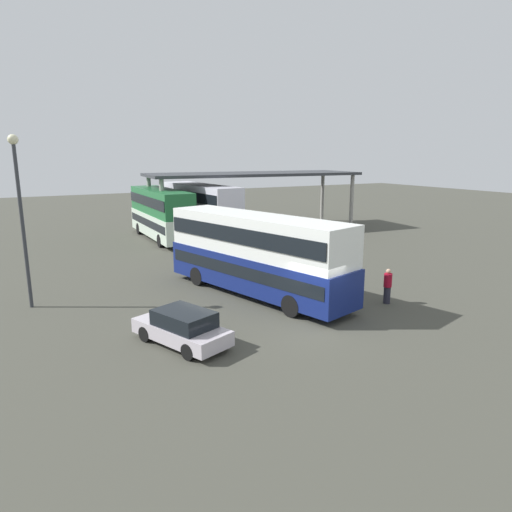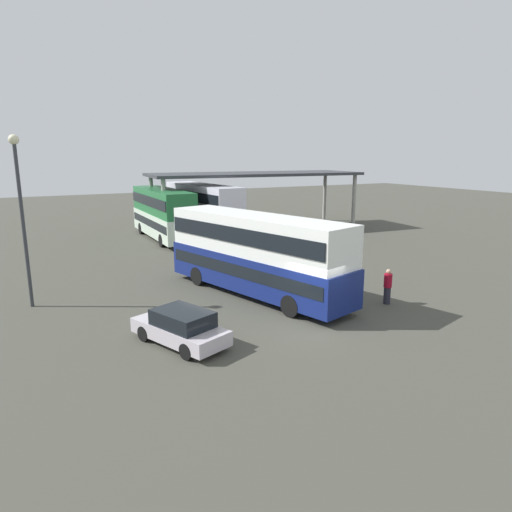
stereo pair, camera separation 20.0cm
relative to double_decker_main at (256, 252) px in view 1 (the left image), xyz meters
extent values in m
plane|color=#43433A|center=(0.17, -4.88, -2.22)|extent=(140.00, 140.00, 0.00)
cube|color=navy|center=(0.00, -0.01, -0.99)|extent=(5.33, 11.29, 1.77)
cube|color=white|center=(0.00, -0.01, 0.86)|extent=(5.20, 11.06, 1.92)
cube|color=black|center=(0.00, -0.01, -0.78)|extent=(5.25, 10.88, 0.60)
cube|color=black|center=(0.00, -0.01, 0.95)|extent=(5.25, 10.88, 0.77)
cube|color=black|center=(-1.45, 5.25, -0.72)|extent=(2.07, 0.66, 1.06)
cube|color=orange|center=(-1.45, 5.25, 0.13)|extent=(1.70, 0.54, 0.36)
cylinder|color=black|center=(-1.99, 2.99, -1.72)|extent=(0.54, 1.04, 1.00)
cylinder|color=black|center=(0.18, 3.58, -1.72)|extent=(0.54, 1.04, 1.00)
cylinder|color=black|center=(-0.18, -3.60, -1.72)|extent=(0.54, 1.04, 1.00)
cylinder|color=black|center=(2.00, -3.01, -1.72)|extent=(0.54, 1.04, 1.00)
cube|color=#C1B8C2|center=(-5.39, -4.12, -1.73)|extent=(2.96, 4.28, 0.55)
cube|color=black|center=(-5.31, -4.30, -1.16)|extent=(2.19, 2.57, 0.58)
cylinder|color=black|center=(-6.52, -3.24, -1.92)|extent=(0.41, 0.63, 0.60)
cylinder|color=black|center=(-5.15, -2.71, -1.92)|extent=(0.41, 0.63, 0.60)
cylinder|color=black|center=(-5.62, -5.52, -1.92)|extent=(0.41, 0.63, 0.60)
cylinder|color=black|center=(-4.26, -4.99, -1.92)|extent=(0.41, 0.63, 0.60)
cube|color=silver|center=(0.37, 17.27, -0.97)|extent=(2.51, 10.64, 1.82)
cube|color=#206835|center=(0.37, 17.27, 0.93)|extent=(2.44, 10.42, 1.97)
cube|color=black|center=(0.37, 17.27, -0.75)|extent=(2.55, 10.21, 0.62)
cube|color=black|center=(0.37, 17.27, 1.03)|extent=(2.55, 10.21, 0.79)
cube|color=black|center=(0.40, 22.53, -0.69)|extent=(2.08, 0.11, 1.09)
cube|color=orange|center=(0.40, 22.53, 0.18)|extent=(1.71, 0.09, 0.36)
cylinder|color=black|center=(-0.72, 20.57, -1.72)|extent=(0.29, 1.00, 1.00)
cylinder|color=black|center=(1.49, 20.56, -1.72)|extent=(0.29, 1.00, 1.00)
cylinder|color=black|center=(-0.76, 13.98, -1.72)|extent=(0.29, 1.00, 1.00)
cylinder|color=black|center=(1.45, 13.97, -1.72)|extent=(0.29, 1.00, 1.00)
cube|color=navy|center=(4.22, 17.99, -0.91)|extent=(3.32, 11.26, 1.93)
cube|color=white|center=(4.22, 17.99, 1.10)|extent=(3.23, 11.03, 2.09)
cube|color=black|center=(4.22, 17.99, -0.68)|extent=(3.32, 10.82, 0.66)
cube|color=black|center=(4.22, 17.99, 1.20)|extent=(3.32, 10.82, 0.84)
cube|color=black|center=(3.81, 23.47, -0.62)|extent=(2.14, 0.26, 1.16)
cube|color=orange|center=(3.81, 23.47, 0.31)|extent=(1.76, 0.21, 0.36)
cylinder|color=black|center=(2.83, 21.34, -1.72)|extent=(0.35, 1.02, 1.00)
cylinder|color=black|center=(5.10, 21.51, -1.72)|extent=(0.35, 1.02, 1.00)
cylinder|color=black|center=(3.34, 14.47, -1.72)|extent=(0.35, 1.02, 1.00)
cylinder|color=black|center=(5.60, 14.64, -1.72)|extent=(0.35, 1.02, 1.00)
cube|color=#33353A|center=(9.37, 17.83, 2.95)|extent=(19.81, 7.95, 0.25)
cylinder|color=#9E9B93|center=(18.63, 19.74, 0.30)|extent=(0.36, 0.36, 5.05)
cylinder|color=#9E9B93|center=(18.21, 14.50, 0.30)|extent=(0.36, 0.36, 5.05)
cylinder|color=#9E9B93|center=(0.52, 21.17, 0.30)|extent=(0.36, 0.36, 5.05)
cylinder|color=#9E9B93|center=(0.11, 15.93, 0.30)|extent=(0.36, 0.36, 5.05)
cylinder|color=#33353A|center=(-10.14, 3.23, 1.49)|extent=(0.16, 0.16, 7.43)
sphere|color=beige|center=(-10.14, 3.23, 5.36)|extent=(0.44, 0.44, 0.44)
cylinder|color=#262633|center=(4.84, -4.21, -1.82)|extent=(0.32, 0.32, 0.82)
cylinder|color=maroon|center=(4.84, -4.21, -1.08)|extent=(0.38, 0.38, 0.65)
sphere|color=tan|center=(4.84, -4.21, -0.65)|extent=(0.23, 0.23, 0.23)
camera|label=1|loc=(-10.48, -19.48, 4.75)|focal=31.91mm
camera|label=2|loc=(-10.31, -19.57, 4.75)|focal=31.91mm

